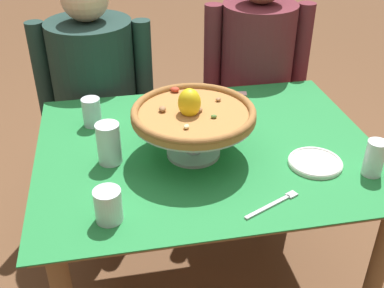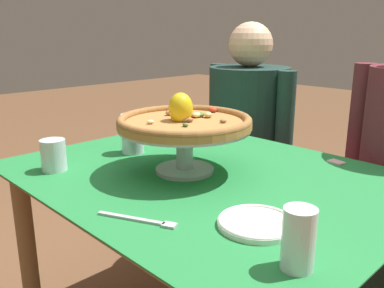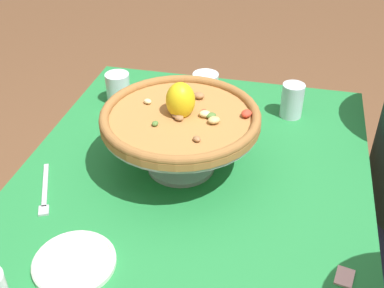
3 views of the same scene
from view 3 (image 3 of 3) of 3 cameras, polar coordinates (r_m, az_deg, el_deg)
dining_table at (r=1.32m, az=-0.19°, el=-8.03°), size 1.16×0.92×0.72m
pizza_stand at (r=1.24m, az=-1.35°, el=1.01°), size 0.40×0.40×0.14m
pizza at (r=1.20m, az=-1.36°, el=3.40°), size 0.40×0.40×0.10m
water_glass_front_left at (r=1.58m, az=-8.72°, el=6.36°), size 0.08×0.08×0.10m
water_glass_side_left at (r=1.48m, az=1.58°, el=5.57°), size 0.08×0.08×0.14m
water_glass_back_left at (r=1.52m, az=11.75°, el=4.89°), size 0.07×0.07×0.11m
side_plate at (r=1.07m, az=-13.78°, el=-13.41°), size 0.18×0.18×0.02m
dinner_fork at (r=1.27m, az=-17.03°, el=-5.39°), size 0.19×0.10×0.01m
sugar_packet at (r=1.07m, az=17.62°, el=-14.79°), size 0.06×0.05×0.00m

